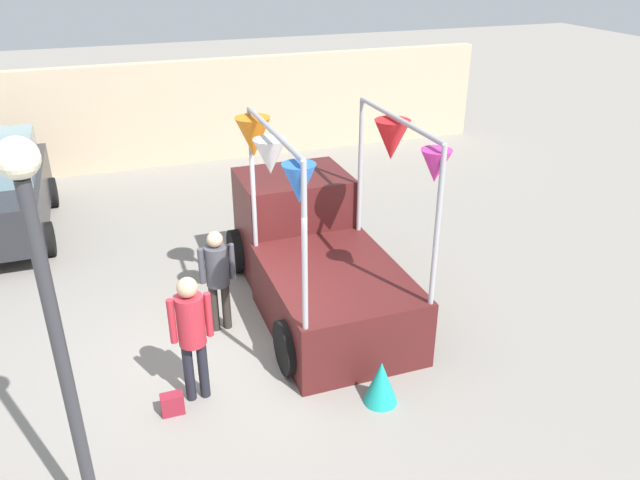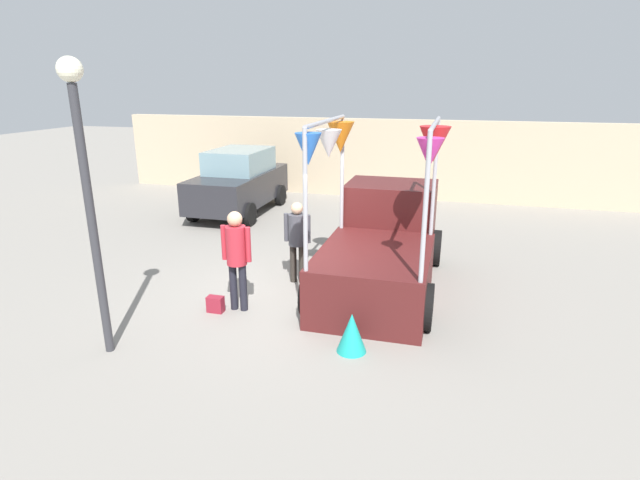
# 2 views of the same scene
# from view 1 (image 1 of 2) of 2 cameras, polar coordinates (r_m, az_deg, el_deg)

# --- Properties ---
(ground_plane) EXTENTS (60.00, 60.00, 0.00)m
(ground_plane) POSITION_cam_1_polar(r_m,az_deg,el_deg) (9.10, -7.93, -10.32)
(ground_plane) COLOR gray
(vendor_truck) EXTENTS (2.32, 4.03, 3.20)m
(vendor_truck) POSITION_cam_1_polar(r_m,az_deg,el_deg) (9.93, -0.75, -0.93)
(vendor_truck) COLOR #4C1919
(vendor_truck) RESTS_ON ground
(person_customer) EXTENTS (0.53, 0.34, 1.75)m
(person_customer) POSITION_cam_1_polar(r_m,az_deg,el_deg) (7.82, -11.68, -7.84)
(person_customer) COLOR black
(person_customer) RESTS_ON ground
(person_vendor) EXTENTS (0.53, 0.34, 1.61)m
(person_vendor) POSITION_cam_1_polar(r_m,az_deg,el_deg) (9.18, -9.36, -2.90)
(person_vendor) COLOR #2D2823
(person_vendor) RESTS_ON ground
(handbag) EXTENTS (0.28, 0.16, 0.28)m
(handbag) POSITION_cam_1_polar(r_m,az_deg,el_deg) (8.18, -13.34, -14.38)
(handbag) COLOR maroon
(handbag) RESTS_ON ground
(street_lamp) EXTENTS (0.32, 0.32, 4.09)m
(street_lamp) POSITION_cam_1_polar(r_m,az_deg,el_deg) (5.47, -23.38, -5.88)
(street_lamp) COLOR #333338
(street_lamp) RESTS_ON ground
(brick_boundary_wall) EXTENTS (18.00, 0.36, 2.60)m
(brick_boundary_wall) POSITION_cam_1_polar(r_m,az_deg,el_deg) (16.57, -14.95, 10.95)
(brick_boundary_wall) COLOR tan
(brick_boundary_wall) RESTS_ON ground
(folded_kite_bundle_teal) EXTENTS (0.47, 0.47, 0.60)m
(folded_kite_bundle_teal) POSITION_cam_1_polar(r_m,az_deg,el_deg) (8.08, 5.60, -12.81)
(folded_kite_bundle_teal) COLOR teal
(folded_kite_bundle_teal) RESTS_ON ground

